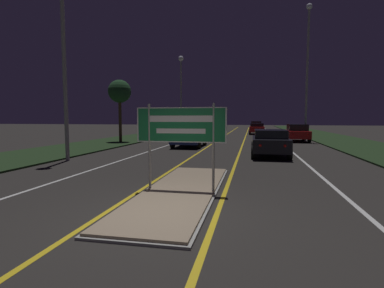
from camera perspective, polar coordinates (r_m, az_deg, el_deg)
The scene contains 22 objects.
ground_plane at distance 6.35m, azimuth -6.37°, elevation -13.43°, with size 160.00×160.00×0.00m, color #282623.
median_island at distance 8.16m, azimuth -2.10°, elevation -8.92°, with size 1.94×6.87×0.10m.
verge_left at distance 28.20m, azimuth -12.39°, elevation 0.88°, with size 5.00×100.00×0.08m.
verge_right at distance 26.92m, azimuth 27.86°, elevation 0.23°, with size 5.00×100.00×0.08m.
centre_line_yellow_left at distance 30.95m, azimuth 5.77°, elevation 1.26°, with size 0.12×70.00×0.01m.
centre_line_yellow_right at distance 30.81m, azimuth 10.08°, elevation 1.19°, with size 0.12×70.00×0.01m.
lane_line_white_left at distance 31.39m, azimuth 0.24°, elevation 1.34°, with size 0.12×70.00×0.01m.
lane_line_white_right at distance 30.89m, azimuth 15.72°, elevation 1.09°, with size 0.12×70.00×0.01m.
edge_line_white_left at distance 32.10m, azimuth -5.02°, elevation 1.40°, with size 0.10×70.00×0.01m.
edge_line_white_right at distance 31.26m, azimuth 21.21°, elevation 0.99°, with size 0.10×70.00×0.01m.
highway_sign at distance 7.92m, azimuth -2.15°, elevation 3.00°, with size 2.42×0.07×2.28m.
streetlight_left_near at distance 16.00m, azimuth -23.53°, elevation 23.86°, with size 0.58×0.58×11.02m.
streetlight_left_far at distance 35.06m, azimuth -2.11°, elevation 11.86°, with size 0.59×0.59×9.05m.
streetlight_right_near at distance 27.56m, azimuth 21.16°, elevation 14.88°, with size 0.49×0.49×11.35m.
car_receding_0 at distance 16.12m, azimuth 14.64°, elevation 0.37°, with size 1.92×4.09×1.40m.
car_receding_1 at distance 27.12m, azimuth 19.33°, elevation 2.10°, with size 1.84×4.33×1.48m.
car_receding_2 at distance 37.80m, azimuth 12.23°, elevation 2.94°, with size 1.89×4.53×1.36m.
car_receding_3 at distance 51.47m, azimuth 12.12°, elevation 3.53°, with size 1.97×4.65×1.46m.
car_approaching_0 at distance 20.81m, azimuth -0.45°, elevation 1.39°, with size 1.97×4.14×1.31m.
car_approaching_1 at distance 30.93m, azimuth 2.97°, elevation 2.69°, with size 1.97×4.52×1.41m.
car_approaching_2 at distance 39.86m, azimuth 4.75°, elevation 3.17°, with size 1.86×4.47×1.39m.
roadside_palm_left at distance 25.04m, azimuth -13.62°, elevation 9.57°, with size 1.83×1.83×4.97m.
Camera 1 is at (1.85, -5.73, 2.00)m, focal length 28.00 mm.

